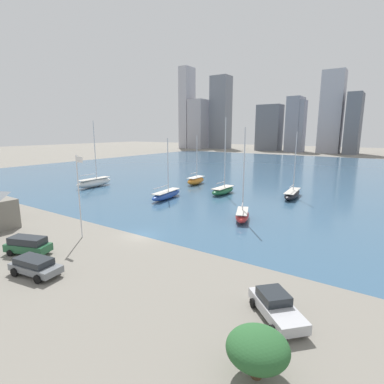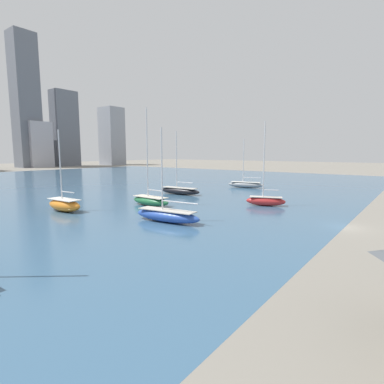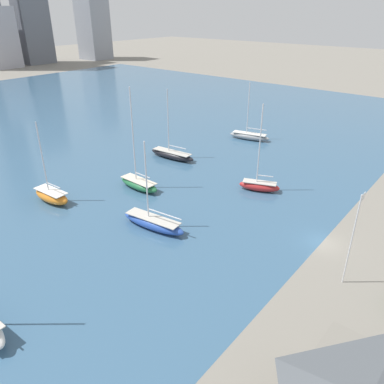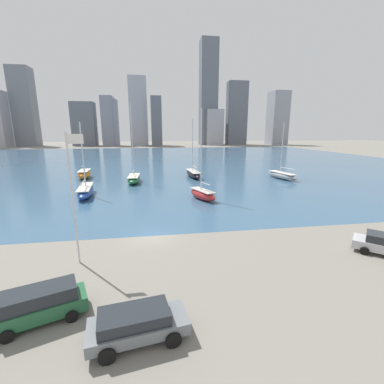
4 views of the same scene
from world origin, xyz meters
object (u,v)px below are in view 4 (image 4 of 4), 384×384
object	(u,v)px
sailboat_orange	(84,174)
parked_wagon_gray	(137,323)
flag_pole	(73,195)
sailboat_blue	(85,191)
sailboat_black	(193,173)
sailboat_green	(134,178)
sailboat_red	(203,194)
parked_suv_green	(40,304)
sailboat_gray	(282,175)

from	to	relation	value
sailboat_orange	parked_wagon_gray	distance (m)	49.71
flag_pole	sailboat_blue	size ratio (longest dim) A/B	0.88
sailboat_black	sailboat_green	bearing A→B (deg)	-165.04
sailboat_blue	sailboat_red	distance (m)	18.89
flag_pole	sailboat_green	size ratio (longest dim) A/B	0.65
sailboat_blue	parked_suv_green	size ratio (longest dim) A/B	2.28
sailboat_black	sailboat_orange	distance (m)	24.09
parked_wagon_gray	parked_suv_green	bearing A→B (deg)	-120.90
sailboat_black	parked_wagon_gray	size ratio (longest dim) A/B	2.48
sailboat_black	sailboat_red	distance (m)	19.67
sailboat_orange	sailboat_gray	bearing A→B (deg)	-12.79
parked_suv_green	parked_wagon_gray	world-z (taller)	parked_suv_green
sailboat_red	sailboat_green	xyz separation A→B (m)	(-11.25, 14.94, -0.02)
sailboat_black	sailboat_green	distance (m)	13.73
sailboat_orange	parked_suv_green	xyz separation A→B (m)	(8.62, -45.56, 0.01)
sailboat_gray	sailboat_red	distance (m)	24.94
sailboat_orange	parked_wagon_gray	world-z (taller)	sailboat_orange
flag_pole	parked_wagon_gray	bearing A→B (deg)	-60.11
sailboat_gray	parked_suv_green	distance (m)	51.35
sailboat_red	parked_wagon_gray	world-z (taller)	sailboat_red
flag_pole	parked_wagon_gray	distance (m)	10.91
parked_suv_green	parked_wagon_gray	size ratio (longest dim) A/B	0.99
sailboat_red	parked_suv_green	bearing A→B (deg)	-141.44
flag_pole	sailboat_black	world-z (taller)	sailboat_black
sailboat_orange	parked_wagon_gray	size ratio (longest dim) A/B	2.30
sailboat_orange	sailboat_red	distance (m)	31.03
sailboat_blue	parked_wagon_gray	world-z (taller)	sailboat_blue
sailboat_orange	flag_pole	bearing A→B (deg)	-80.19
flag_pole	sailboat_orange	xyz separation A→B (m)	(-9.03, 39.15, -4.54)
sailboat_gray	flag_pole	bearing A→B (deg)	-149.40
sailboat_black	sailboat_orange	size ratio (longest dim) A/B	1.08
sailboat_orange	sailboat_blue	bearing A→B (deg)	-79.19
sailboat_black	sailboat_green	world-z (taller)	sailboat_green
sailboat_black	sailboat_red	xyz separation A→B (m)	(-1.66, -19.60, 0.09)
sailboat_black	sailboat_blue	xyz separation A→B (m)	(-19.89, -14.64, 0.04)
sailboat_gray	sailboat_green	bearing A→B (deg)	166.02
sailboat_orange	parked_suv_green	world-z (taller)	sailboat_orange
sailboat_blue	sailboat_red	world-z (taller)	sailboat_red
sailboat_blue	sailboat_orange	world-z (taller)	sailboat_orange
sailboat_black	parked_suv_green	size ratio (longest dim) A/B	2.52
flag_pole	sailboat_blue	bearing A→B (deg)	102.25
sailboat_gray	parked_wagon_gray	bearing A→B (deg)	-138.26
parked_wagon_gray	sailboat_red	bearing A→B (deg)	153.27
sailboat_green	sailboat_orange	bearing A→B (deg)	150.81
sailboat_black	parked_suv_green	bearing A→B (deg)	-114.31
sailboat_red	sailboat_blue	bearing A→B (deg)	143.09
sailboat_blue	parked_wagon_gray	bearing A→B (deg)	-79.22
sailboat_green	parked_suv_green	distance (m)	39.06
flag_pole	sailboat_red	bearing A→B (deg)	52.93
sailboat_black	flag_pole	bearing A→B (deg)	-116.80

